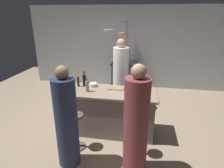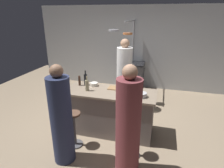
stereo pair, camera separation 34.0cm
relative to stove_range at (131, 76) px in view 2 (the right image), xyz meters
The scene contains 20 objects.
ground_plane 2.49m from the stove_range, 90.00° to the right, with size 9.00×9.00×0.00m, color gray.
back_wall 0.94m from the stove_range, 90.00° to the left, with size 6.40×0.16×2.60m, color #B2B7BC.
kitchen_island 2.45m from the stove_range, 90.00° to the right, with size 1.80×0.72×0.90m.
stove_range is the anchor object (origin of this frame).
chef 1.41m from the stove_range, 87.68° to the right, with size 0.38×0.38×1.79m.
bar_stool_left 3.11m from the stove_range, 99.35° to the right, with size 0.28×0.28×0.68m.
guest_left 3.50m from the stove_range, 98.43° to the right, with size 0.35×0.35×1.66m.
bar_stool_right 3.12m from the stove_range, 79.49° to the right, with size 0.28×0.28×0.68m.
guest_right 3.49m from the stove_range, 80.89° to the right, with size 0.36×0.36×1.72m.
overhead_pot_rack 1.30m from the stove_range, 97.92° to the right, with size 0.60×1.46×2.17m.
cutting_board 2.32m from the stove_range, 87.94° to the right, with size 0.32×0.22×0.02m, color #997047.
pepper_mill 2.47m from the stove_range, 107.25° to the right, with size 0.05×0.05×0.21m, color #382319.
wine_bottle_red 2.37m from the stove_range, 79.58° to the right, with size 0.07×0.07×0.29m.
wine_bottle_rose 2.52m from the stove_range, 80.68° to the right, with size 0.07×0.07×0.33m.
wine_bottle_dark 2.39m from the stove_range, 104.92° to the right, with size 0.07×0.07×0.32m.
wine_bottle_white 2.63m from the stove_range, 100.00° to the right, with size 0.07×0.07×0.30m.
wine_glass_near_right_guest 2.28m from the stove_range, 82.53° to the right, with size 0.07×0.07×0.15m.
wine_glass_by_chef 2.41m from the stove_range, 81.98° to the right, with size 0.07×0.07×0.15m.
mixing_bowl_ceramic 2.33m from the stove_range, 100.42° to the right, with size 0.16×0.16×0.07m, color silver.
mixing_bowl_steel 2.67m from the stove_range, 76.18° to the right, with size 0.19×0.19×0.08m, color #B7B7BC.
Camera 2 is at (0.95, -3.30, 2.32)m, focal length 30.41 mm.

